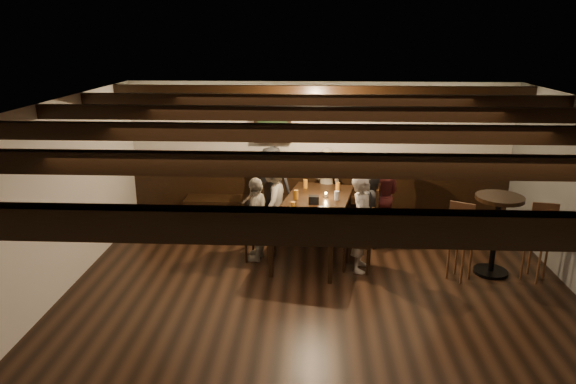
# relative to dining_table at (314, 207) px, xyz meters

# --- Properties ---
(room) EXTENTS (7.00, 7.00, 7.00)m
(room) POSITION_rel_dining_table_xyz_m (-0.20, 0.17, 0.36)
(room) COLOR black
(room) RESTS_ON ground
(dining_table) EXTENTS (1.30, 2.20, 0.78)m
(dining_table) POSITION_rel_dining_table_xyz_m (0.00, 0.00, 0.00)
(dining_table) COLOR black
(dining_table) RESTS_ON floor
(chair_left_near) EXTENTS (0.47, 0.47, 0.89)m
(chair_left_near) POSITION_rel_dining_table_xyz_m (-0.62, 0.58, -0.44)
(chair_left_near) COLOR black
(chair_left_near) RESTS_ON floor
(chair_left_far) EXTENTS (0.49, 0.49, 0.91)m
(chair_left_far) POSITION_rel_dining_table_xyz_m (-0.79, -0.31, -0.43)
(chair_left_far) COLOR black
(chair_left_far) RESTS_ON floor
(chair_right_near) EXTENTS (0.51, 0.51, 0.95)m
(chair_right_near) POSITION_rel_dining_table_xyz_m (0.79, 0.31, -0.42)
(chair_right_near) COLOR black
(chair_right_near) RESTS_ON floor
(chair_right_far) EXTENTS (0.46, 0.46, 0.87)m
(chair_right_far) POSITION_rel_dining_table_xyz_m (0.62, -0.58, -0.45)
(chair_right_far) COLOR black
(chair_right_far) RESTS_ON floor
(person_bench_left) EXTENTS (0.75, 0.56, 1.38)m
(person_bench_left) POSITION_rel_dining_table_xyz_m (-0.72, 1.05, -0.02)
(person_bench_left) COLOR #262629
(person_bench_left) RESTS_ON floor
(person_bench_centre) EXTENTS (0.56, 0.42, 1.38)m
(person_bench_centre) POSITION_rel_dining_table_xyz_m (0.20, 1.03, -0.02)
(person_bench_centre) COLOR gray
(person_bench_centre) RESTS_ON floor
(person_bench_right) EXTENTS (0.75, 0.63, 1.37)m
(person_bench_right) POSITION_rel_dining_table_xyz_m (1.05, 0.72, -0.03)
(person_bench_right) COLOR maroon
(person_bench_right) RESTS_ON floor
(person_left_near) EXTENTS (0.61, 0.89, 1.26)m
(person_left_near) POSITION_rel_dining_table_xyz_m (-0.65, 0.58, -0.08)
(person_left_near) COLOR gray
(person_left_near) RESTS_ON floor
(person_left_far) EXTENTS (0.43, 0.77, 1.23)m
(person_left_far) POSITION_rel_dining_table_xyz_m (-0.82, -0.30, -0.09)
(person_left_far) COLOR gray
(person_left_far) RESTS_ON floor
(person_right_near) EXTENTS (0.51, 0.69, 1.28)m
(person_right_near) POSITION_rel_dining_table_xyz_m (0.82, 0.30, -0.07)
(person_right_near) COLOR black
(person_right_near) RESTS_ON floor
(person_right_far) EXTENTS (0.42, 0.56, 1.38)m
(person_right_far) POSITION_rel_dining_table_xyz_m (0.65, -0.58, -0.02)
(person_right_far) COLOR #A69C8C
(person_right_far) RESTS_ON floor
(pint_a) EXTENTS (0.07, 0.07, 0.14)m
(pint_a) POSITION_rel_dining_table_xyz_m (-0.14, 0.74, 0.13)
(pint_a) COLOR #BF7219
(pint_a) RESTS_ON dining_table
(pint_b) EXTENTS (0.07, 0.07, 0.14)m
(pint_b) POSITION_rel_dining_table_xyz_m (0.37, 0.59, 0.13)
(pint_b) COLOR #BF7219
(pint_b) RESTS_ON dining_table
(pint_c) EXTENTS (0.07, 0.07, 0.14)m
(pint_c) POSITION_rel_dining_table_xyz_m (-0.28, 0.15, 0.13)
(pint_c) COLOR #BF7219
(pint_c) RESTS_ON dining_table
(pint_d) EXTENTS (0.07, 0.07, 0.14)m
(pint_d) POSITION_rel_dining_table_xyz_m (0.33, 0.14, 0.13)
(pint_d) COLOR silver
(pint_d) RESTS_ON dining_table
(pint_e) EXTENTS (0.07, 0.07, 0.14)m
(pint_e) POSITION_rel_dining_table_xyz_m (-0.30, -0.40, 0.13)
(pint_e) COLOR #BF7219
(pint_e) RESTS_ON dining_table
(pint_f) EXTENTS (0.07, 0.07, 0.14)m
(pint_f) POSITION_rel_dining_table_xyz_m (0.09, -0.58, 0.13)
(pint_f) COLOR silver
(pint_f) RESTS_ON dining_table
(pint_g) EXTENTS (0.07, 0.07, 0.14)m
(pint_g) POSITION_rel_dining_table_xyz_m (-0.10, -0.80, 0.13)
(pint_g) COLOR #BF7219
(pint_g) RESTS_ON dining_table
(plate_near) EXTENTS (0.24, 0.24, 0.01)m
(plate_near) POSITION_rel_dining_table_xyz_m (-0.28, -0.66, 0.07)
(plate_near) COLOR white
(plate_near) RESTS_ON dining_table
(plate_far) EXTENTS (0.24, 0.24, 0.01)m
(plate_far) POSITION_rel_dining_table_xyz_m (0.12, -0.33, 0.07)
(plate_far) COLOR white
(plate_far) RESTS_ON dining_table
(condiment_caddy) EXTENTS (0.15, 0.10, 0.12)m
(condiment_caddy) POSITION_rel_dining_table_xyz_m (-0.01, -0.05, 0.12)
(condiment_caddy) COLOR black
(condiment_caddy) RESTS_ON dining_table
(candle) EXTENTS (0.05, 0.05, 0.05)m
(candle) POSITION_rel_dining_table_xyz_m (0.17, 0.27, 0.09)
(candle) COLOR beige
(candle) RESTS_ON dining_table
(high_top_table) EXTENTS (0.63, 0.63, 1.11)m
(high_top_table) POSITION_rel_dining_table_xyz_m (2.44, -0.62, 0.02)
(high_top_table) COLOR black
(high_top_table) RESTS_ON floor
(bar_stool_left) EXTENTS (0.40, 0.41, 1.13)m
(bar_stool_left) POSITION_rel_dining_table_xyz_m (1.93, -0.82, -0.29)
(bar_stool_left) COLOR #3A2112
(bar_stool_left) RESTS_ON floor
(bar_stool_right) EXTENTS (0.37, 0.39, 1.13)m
(bar_stool_right) POSITION_rel_dining_table_xyz_m (2.94, -0.77, -0.29)
(bar_stool_right) COLOR #3A2112
(bar_stool_right) RESTS_ON floor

